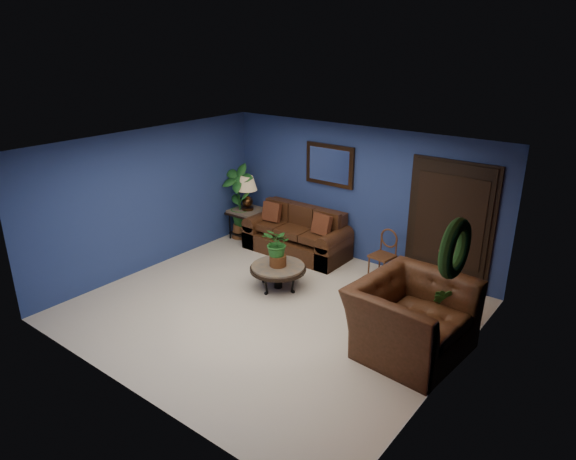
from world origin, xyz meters
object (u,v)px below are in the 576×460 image
Objects in this scene: coffee_table at (278,269)px; side_chair at (385,251)px; sofa at (299,238)px; table_lamp at (247,189)px; end_table at (248,216)px; armchair at (411,318)px.

side_chair is at bearing 50.65° from coffee_table.
sofa reaches higher than coffee_table.
sofa reaches higher than side_chair.
side_chair is (3.11, 0.06, -0.57)m from table_lamp.
table_lamp reaches higher than side_chair.
end_table is at bearing -178.81° from sofa.
armchair reaches higher than coffee_table.
end_table is at bearing -170.79° from side_chair.
sofa is 1.83m from side_chair.
end_table is at bearing 135.00° from table_lamp.
end_table is (-1.29, -0.03, 0.17)m from sofa.
armchair is (4.45, -1.75, 0.02)m from end_table.
sofa is at bearing 1.19° from end_table.
armchair is (2.53, -0.36, 0.14)m from coffee_table.
sofa is 1.35× the size of armchair.
sofa is at bearing 65.74° from armchair.
side_chair is at bearing 1.15° from sofa.
table_lamp is 0.45× the size of armchair.
table_lamp is at bearing -45.00° from end_table.
coffee_table is 2.37m from end_table.
sofa is at bearing 1.19° from table_lamp.
table_lamp is at bearing 143.99° from coffee_table.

